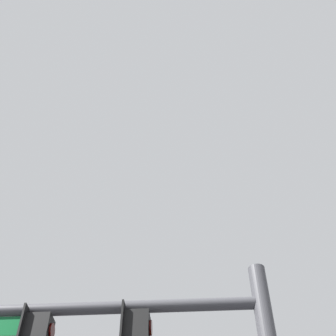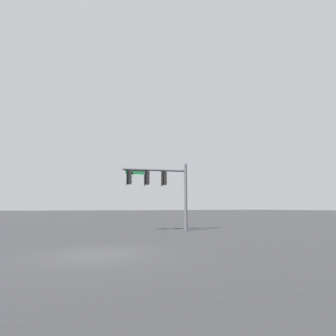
# 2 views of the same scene
# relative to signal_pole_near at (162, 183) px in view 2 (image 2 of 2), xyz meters

# --- Properties ---
(ground_plane) EXTENTS (400.00, 400.00, 0.00)m
(ground_plane) POSITION_rel_signal_pole_near_xyz_m (6.58, 8.42, -3.88)
(ground_plane) COLOR #2D2D30
(signal_pole_near) EXTENTS (5.23, 1.52, 5.55)m
(signal_pole_near) POSITION_rel_signal_pole_near_xyz_m (0.00, 0.00, 0.00)
(signal_pole_near) COLOR #47474C
(signal_pole_near) RESTS_ON ground_plane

